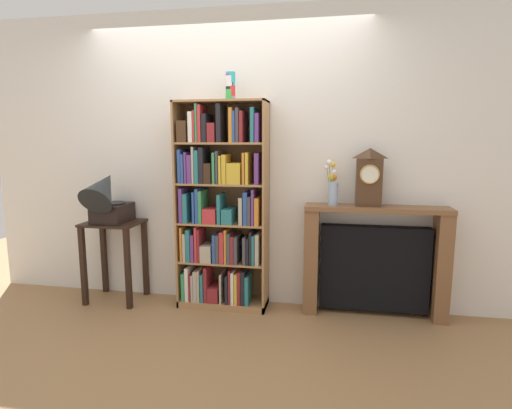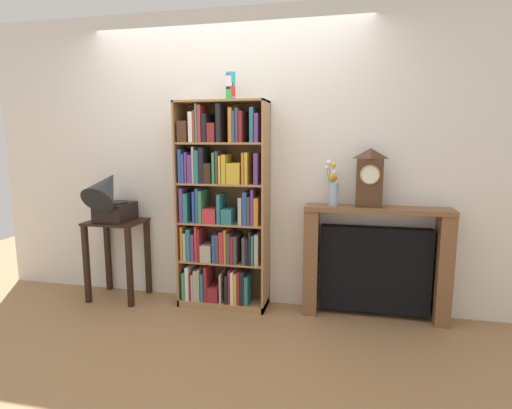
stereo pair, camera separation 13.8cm
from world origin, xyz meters
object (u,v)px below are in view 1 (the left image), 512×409
object	(u,v)px
side_table_left	(114,245)
fireplace_mantel	(374,262)
gramophone	(106,197)
flower_vase	(333,186)
bookshelf	(220,213)
cup_stack	(230,86)
mantel_clock	(369,177)

from	to	relation	value
side_table_left	fireplace_mantel	size ratio (longest dim) A/B	0.63
gramophone	fireplace_mantel	bearing A→B (deg)	4.63
flower_vase	fireplace_mantel	bearing A→B (deg)	2.73
bookshelf	fireplace_mantel	bearing A→B (deg)	2.44
flower_vase	side_table_left	bearing A→B (deg)	-177.54
side_table_left	fireplace_mantel	distance (m)	2.35
bookshelf	side_table_left	xyz separation A→B (m)	(-1.01, -0.05, -0.33)
gramophone	fireplace_mantel	world-z (taller)	gramophone
cup_stack	fireplace_mantel	bearing A→B (deg)	3.27
fireplace_mantel	bookshelf	bearing A→B (deg)	-177.56
cup_stack	bookshelf	bearing A→B (deg)	172.93
side_table_left	mantel_clock	distance (m)	2.37
side_table_left	gramophone	distance (m)	0.47
mantel_clock	fireplace_mantel	bearing A→B (deg)	17.27
bookshelf	flower_vase	xyz separation A→B (m)	(0.97, 0.04, 0.25)
gramophone	flower_vase	distance (m)	1.99
cup_stack	flower_vase	distance (m)	1.20
flower_vase	mantel_clock	bearing A→B (deg)	-1.15
mantel_clock	flower_vase	bearing A→B (deg)	178.85
gramophone	mantel_clock	world-z (taller)	mantel_clock
cup_stack	gramophone	bearing A→B (deg)	-173.88
bookshelf	mantel_clock	size ratio (longest dim) A/B	3.81
gramophone	cup_stack	bearing A→B (deg)	6.12
fireplace_mantel	flower_vase	distance (m)	0.74
fireplace_mantel	flower_vase	bearing A→B (deg)	-177.27
bookshelf	mantel_clock	xyz separation A→B (m)	(1.26, 0.03, 0.34)
cup_stack	side_table_left	world-z (taller)	cup_stack
cup_stack	mantel_clock	distance (m)	1.38
flower_vase	bookshelf	bearing A→B (deg)	-177.67
fireplace_mantel	flower_vase	size ratio (longest dim) A/B	3.08
cup_stack	mantel_clock	xyz separation A→B (m)	(1.16, 0.05, -0.75)
gramophone	mantel_clock	size ratio (longest dim) A/B	1.15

